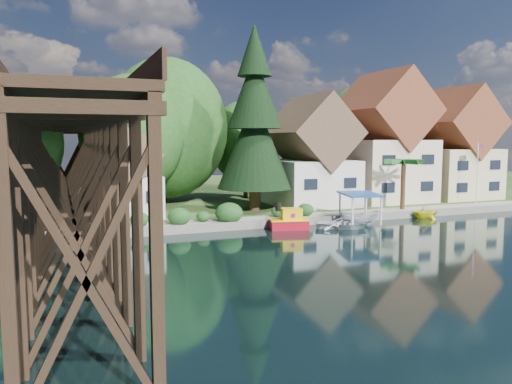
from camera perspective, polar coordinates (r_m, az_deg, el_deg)
ground at (r=33.60m, az=8.40°, el=-6.15°), size 140.00×140.00×0.00m
bank at (r=64.91m, az=-6.77°, el=-0.04°), size 140.00×52.00×0.50m
seawall at (r=42.32m, az=7.68°, el=-3.20°), size 60.00×0.40×0.62m
promenade at (r=44.39m, az=9.12°, el=-2.50°), size 50.00×2.60×0.06m
trestle_bridge at (r=33.62m, az=-20.75°, el=2.73°), size 4.12×44.18×9.30m
house_left at (r=50.28m, az=6.28°, el=3.80°), size 7.64×8.64×11.02m
house_center at (r=55.44m, az=14.34°, el=5.17°), size 8.65×9.18×13.89m
house_right at (r=60.80m, az=21.51°, el=4.40°), size 8.15×8.64×12.45m
shed at (r=43.37m, az=-14.27°, el=1.57°), size 5.09×5.40×7.85m
bg_trees at (r=52.65m, az=-2.22°, el=6.27°), size 49.90×13.30×10.57m
shrubs at (r=39.92m, az=-4.04°, el=-2.38°), size 15.76×2.47×1.70m
conifer at (r=45.78m, az=-0.17°, el=8.01°), size 6.87×6.87×16.91m
palm_tree at (r=48.42m, az=16.52°, el=3.19°), size 3.84×3.84×5.00m
flagpole at (r=54.63m, az=24.04°, el=2.66°), size 0.94×0.35×6.27m
tugboat at (r=39.40m, az=3.84°, el=-3.32°), size 3.35×2.33×2.21m
boat_white_a at (r=40.40m, az=9.73°, el=-3.50°), size 5.02×4.53×0.85m
boat_canopy at (r=42.14m, az=11.75°, el=-2.17°), size 3.83×4.73×2.66m
boat_yellow at (r=47.41m, az=18.80°, el=-2.00°), size 2.86×2.53×1.40m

